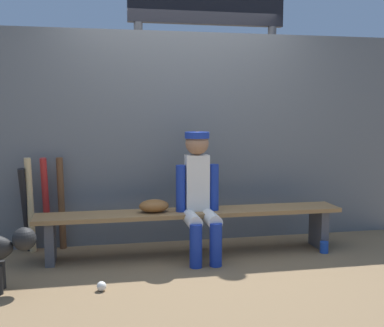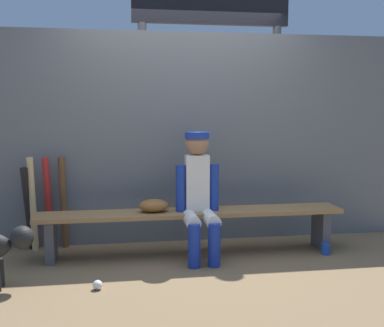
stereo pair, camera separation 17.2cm
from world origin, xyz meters
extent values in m
plane|color=brown|center=(0.00, 0.00, 0.00)|extent=(30.00, 30.00, 0.00)
cube|color=#595E63|center=(0.00, 0.51, 1.08)|extent=(4.97, 0.03, 2.17)
cube|color=olive|center=(0.00, 0.00, 0.41)|extent=(2.90, 0.36, 0.04)
cube|color=#4C4C51|center=(-1.30, 0.00, 0.19)|extent=(0.08, 0.29, 0.39)
cube|color=#4C4C51|center=(1.30, 0.00, 0.19)|extent=(0.08, 0.29, 0.39)
cube|color=silver|center=(0.05, 0.00, 0.69)|extent=(0.22, 0.13, 0.53)
sphere|color=#9E7051|center=(0.05, 0.00, 1.07)|extent=(0.22, 0.22, 0.22)
cylinder|color=#193399|center=(0.05, 0.00, 1.14)|extent=(0.23, 0.23, 0.06)
cylinder|color=silver|center=(-0.04, -0.19, 0.39)|extent=(0.13, 0.38, 0.13)
cylinder|color=#193399|center=(-0.04, -0.38, 0.19)|extent=(0.11, 0.11, 0.39)
cylinder|color=#193399|center=(-0.11, -0.02, 0.64)|extent=(0.09, 0.09, 0.45)
cylinder|color=silver|center=(0.14, -0.19, 0.39)|extent=(0.13, 0.38, 0.13)
cylinder|color=#193399|center=(0.14, -0.38, 0.19)|extent=(0.11, 0.11, 0.39)
cylinder|color=#193399|center=(0.21, -0.02, 0.64)|extent=(0.09, 0.09, 0.45)
ellipsoid|color=brown|center=(-0.36, 0.00, 0.49)|extent=(0.28, 0.20, 0.12)
cylinder|color=brown|center=(-1.23, 0.41, 0.46)|extent=(0.08, 0.14, 0.92)
cylinder|color=#B22323|center=(-1.37, 0.43, 0.46)|extent=(0.08, 0.24, 0.92)
cylinder|color=tan|center=(-1.51, 0.35, 0.46)|extent=(0.08, 0.16, 0.93)
cylinder|color=black|center=(-1.56, 0.36, 0.42)|extent=(0.11, 0.24, 0.84)
sphere|color=white|center=(-0.86, -0.78, 0.04)|extent=(0.07, 0.07, 0.07)
cylinder|color=#1E47AD|center=(1.26, -0.20, 0.06)|extent=(0.08, 0.08, 0.11)
cylinder|color=silver|center=(0.01, 0.08, 0.48)|extent=(0.08, 0.08, 0.11)
cylinder|color=#3F3F42|center=(-0.38, 1.17, 1.18)|extent=(0.10, 0.10, 2.36)
cylinder|color=#3F3F42|center=(1.21, 1.17, 1.18)|extent=(0.10, 0.10, 2.36)
sphere|color=black|center=(-1.43, -0.64, 0.40)|extent=(0.18, 0.18, 0.18)
cylinder|color=black|center=(-1.61, -0.58, 0.11)|extent=(0.05, 0.05, 0.22)
camera|label=1|loc=(-0.88, -4.39, 1.38)|focal=44.96mm
camera|label=2|loc=(-0.71, -4.42, 1.38)|focal=44.96mm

